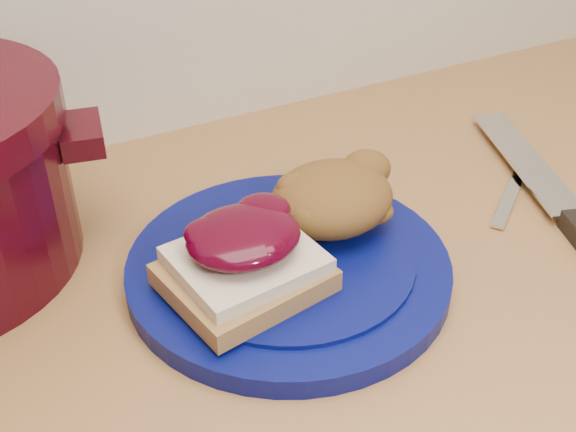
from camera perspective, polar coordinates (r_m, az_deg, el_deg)
name	(u,v)px	position (r m, az deg, el deg)	size (l,w,h in m)	color
plate	(289,268)	(0.64, 0.04, -4.12)	(0.29, 0.29, 0.02)	#050B52
sandwich	(244,258)	(0.59, -3.49, -3.33)	(0.14, 0.13, 0.06)	olive
stuffing_mound	(332,198)	(0.65, 3.49, 1.39)	(0.12, 0.10, 0.06)	brown
butter_knife	(514,186)	(0.80, 17.45, 2.30)	(0.17, 0.01, 0.00)	silver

